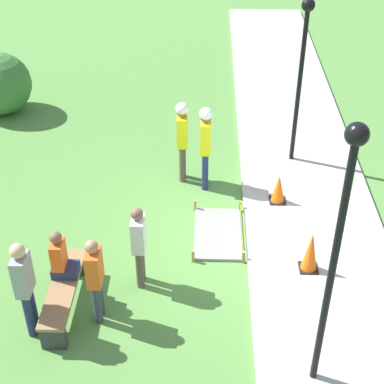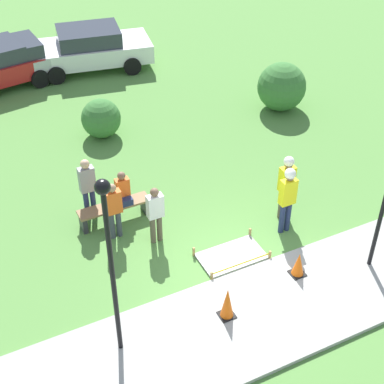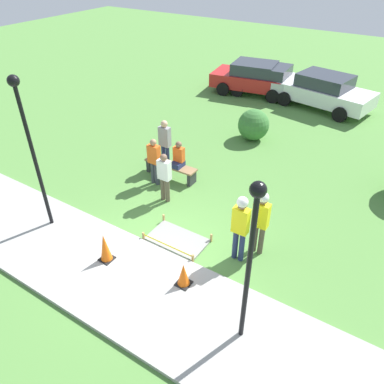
% 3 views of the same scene
% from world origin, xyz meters
% --- Properties ---
extents(ground_plane, '(60.00, 60.00, 0.00)m').
position_xyz_m(ground_plane, '(0.00, 0.00, 0.00)').
color(ground_plane, '#51843D').
extents(sidewalk, '(28.00, 2.74, 0.10)m').
position_xyz_m(sidewalk, '(0.00, -1.37, 0.05)').
color(sidewalk, '#9E9E99').
rests_on(sidewalk, ground_plane).
extents(wet_concrete_patch, '(1.64, 0.98, 0.25)m').
position_xyz_m(wet_concrete_patch, '(0.11, 0.54, 0.03)').
color(wet_concrete_patch, gray).
rests_on(wet_concrete_patch, ground_plane).
extents(traffic_cone_near_patch, '(0.34, 0.34, 0.81)m').
position_xyz_m(traffic_cone_near_patch, '(-0.93, -1.09, 0.50)').
color(traffic_cone_near_patch, black).
rests_on(traffic_cone_near_patch, sidewalk).
extents(traffic_cone_far_patch, '(0.34, 0.34, 0.63)m').
position_xyz_m(traffic_cone_far_patch, '(1.16, -0.72, 0.41)').
color(traffic_cone_far_patch, black).
rests_on(traffic_cone_far_patch, sidewalk).
extents(park_bench, '(1.90, 0.44, 0.50)m').
position_xyz_m(park_bench, '(-1.93, 3.13, 0.36)').
color(park_bench, '#2D2D33').
rests_on(park_bench, ground_plane).
extents(person_seated_on_bench, '(0.36, 0.44, 0.89)m').
position_xyz_m(person_seated_on_bench, '(-1.63, 3.18, 0.85)').
color(person_seated_on_bench, navy).
rests_on(person_seated_on_bench, park_bench).
extents(worker_supervisor, '(0.40, 0.28, 1.93)m').
position_xyz_m(worker_supervisor, '(1.80, 0.82, 1.18)').
color(worker_supervisor, navy).
rests_on(worker_supervisor, ground_plane).
extents(worker_assistant, '(0.40, 0.27, 1.88)m').
position_xyz_m(worker_assistant, '(2.11, 1.32, 1.14)').
color(worker_assistant, brown).
rests_on(worker_assistant, ground_plane).
extents(bystander_in_orange_shirt, '(0.40, 0.22, 1.63)m').
position_xyz_m(bystander_in_orange_shirt, '(-2.12, 2.52, 0.92)').
color(bystander_in_orange_shirt, '#383D47').
rests_on(bystander_in_orange_shirt, ground_plane).
extents(bystander_in_gray_shirt, '(0.40, 0.22, 1.63)m').
position_xyz_m(bystander_in_gray_shirt, '(-1.28, 1.91, 0.92)').
color(bystander_in_gray_shirt, brown).
rests_on(bystander_in_gray_shirt, ground_plane).
extents(bystander_in_white_shirt, '(0.40, 0.24, 1.81)m').
position_xyz_m(bystander_in_white_shirt, '(-2.44, 3.55, 1.03)').
color(bystander_in_white_shirt, navy).
rests_on(bystander_in_white_shirt, ground_plane).
extents(lamppost_near, '(0.28, 0.28, 3.73)m').
position_xyz_m(lamppost_near, '(2.89, -1.20, 2.56)').
color(lamppost_near, black).
rests_on(lamppost_near, sidewalk).
extents(lamppost_far, '(0.28, 0.28, 4.23)m').
position_xyz_m(lamppost_far, '(-3.29, -0.85, 2.84)').
color(lamppost_far, black).
rests_on(lamppost_far, sidewalk).
extents(shrub_rounded_mid, '(1.64, 1.64, 1.64)m').
position_xyz_m(shrub_rounded_mid, '(5.25, 6.28, 0.82)').
color(shrub_rounded_mid, '#387033').
rests_on(shrub_rounded_mid, ground_plane).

